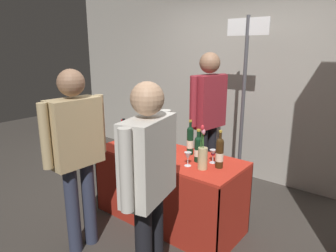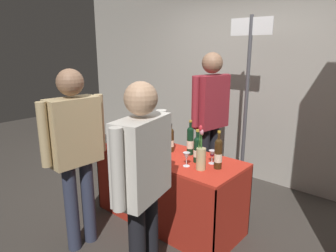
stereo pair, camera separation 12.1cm
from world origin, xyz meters
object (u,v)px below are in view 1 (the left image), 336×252
object	(u,v)px
tasting_table	(168,176)
wine_glass_mid	(188,156)
wine_glass_near_taster	(128,134)
flower_vase	(203,155)
vendor_presenter	(208,111)
taster_foreground_right	(76,146)
featured_wine_bottle	(170,139)
wine_glass_near_vendor	(213,153)
booth_signpost	(244,88)
display_bottle_0	(124,138)

from	to	relation	value
tasting_table	wine_glass_mid	size ratio (longest dim) A/B	11.80
wine_glass_near_taster	tasting_table	bearing A→B (deg)	-4.32
wine_glass_mid	flower_vase	bearing A→B (deg)	9.92
vendor_presenter	taster_foreground_right	world-z (taller)	vendor_presenter
featured_wine_bottle	wine_glass_near_taster	distance (m)	0.59
featured_wine_bottle	wine_glass_near_vendor	distance (m)	0.52
wine_glass_near_vendor	vendor_presenter	distance (m)	0.90
wine_glass_near_taster	flower_vase	world-z (taller)	flower_vase
featured_wine_bottle	taster_foreground_right	bearing A→B (deg)	-107.98
flower_vase	taster_foreground_right	size ratio (longest dim) A/B	0.25
tasting_table	wine_glass_near_vendor	bearing A→B (deg)	9.15
wine_glass_near_vendor	vendor_presenter	world-z (taller)	vendor_presenter
flower_vase	taster_foreground_right	distance (m)	1.11
tasting_table	vendor_presenter	distance (m)	0.97
vendor_presenter	booth_signpost	xyz separation A→B (m)	(0.30, 0.31, 0.28)
taster_foreground_right	flower_vase	bearing A→B (deg)	-45.61
taster_foreground_right	booth_signpost	xyz separation A→B (m)	(0.63, 1.96, 0.36)
featured_wine_bottle	flower_vase	bearing A→B (deg)	-20.29
wine_glass_mid	booth_signpost	xyz separation A→B (m)	(-0.05, 1.24, 0.50)
taster_foreground_right	booth_signpost	size ratio (longest dim) A/B	0.76
wine_glass_near_taster	taster_foreground_right	world-z (taller)	taster_foreground_right
wine_glass_mid	vendor_presenter	size ratio (longest dim) A/B	0.08
vendor_presenter	display_bottle_0	bearing A→B (deg)	-14.34
tasting_table	wine_glass_near_taster	xyz separation A→B (m)	(-0.63, 0.05, 0.33)
display_bottle_0	taster_foreground_right	size ratio (longest dim) A/B	0.21
display_bottle_0	vendor_presenter	xyz separation A→B (m)	(0.41, 1.00, 0.18)
featured_wine_bottle	booth_signpost	xyz separation A→B (m)	(0.33, 1.02, 0.47)
display_bottle_0	taster_foreground_right	world-z (taller)	taster_foreground_right
wine_glass_near_vendor	flower_vase	bearing A→B (deg)	-89.92
featured_wine_bottle	display_bottle_0	distance (m)	0.48
wine_glass_near_vendor	booth_signpost	size ratio (longest dim) A/B	0.06
featured_wine_bottle	vendor_presenter	bearing A→B (deg)	87.94
tasting_table	vendor_presenter	bearing A→B (deg)	90.86
wine_glass_near_vendor	wine_glass_near_taster	distance (m)	1.11
vendor_presenter	taster_foreground_right	distance (m)	1.68
featured_wine_bottle	vendor_presenter	xyz separation A→B (m)	(0.03, 0.71, 0.19)
wine_glass_near_vendor	wine_glass_mid	world-z (taller)	wine_glass_mid
display_bottle_0	tasting_table	bearing A→B (deg)	25.52
vendor_presenter	wine_glass_near_vendor	bearing A→B (deg)	42.78
display_bottle_0	booth_signpost	size ratio (longest dim) A/B	0.16
display_bottle_0	wine_glass_mid	xyz separation A→B (m)	(0.77, 0.07, -0.05)
wine_glass_mid	booth_signpost	distance (m)	1.34
display_bottle_0	taster_foreground_right	bearing A→B (deg)	-82.48
wine_glass_near_vendor	vendor_presenter	size ratio (longest dim) A/B	0.07
booth_signpost	vendor_presenter	bearing A→B (deg)	-133.74
wine_glass_mid	wine_glass_near_taster	distance (m)	0.98
display_bottle_0	vendor_presenter	distance (m)	1.09
vendor_presenter	booth_signpost	bearing A→B (deg)	144.45
tasting_table	flower_vase	world-z (taller)	flower_vase
wine_glass_near_taster	booth_signpost	bearing A→B (deg)	49.27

